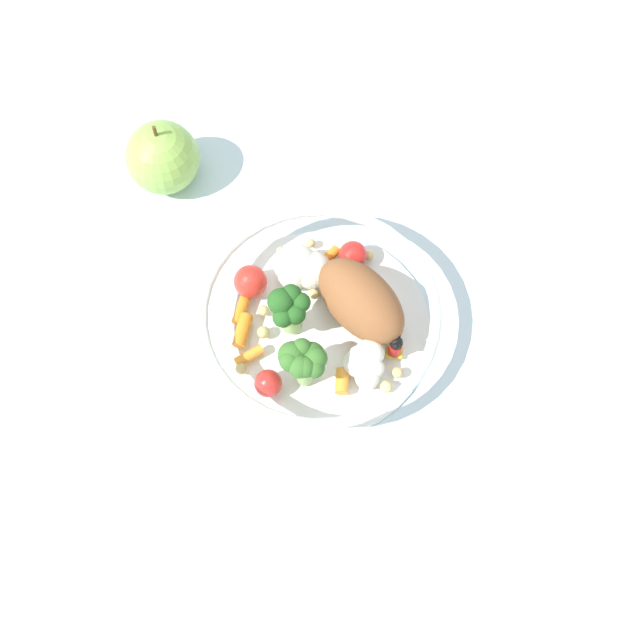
% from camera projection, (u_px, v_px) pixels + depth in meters
% --- Properties ---
extents(ground_plane, '(2.40, 2.40, 0.00)m').
position_uv_depth(ground_plane, '(315.00, 336.00, 0.79)').
color(ground_plane, silver).
extents(food_container, '(0.22, 0.22, 0.07)m').
position_uv_depth(food_container, '(324.00, 312.00, 0.77)').
color(food_container, white).
rests_on(food_container, ground_plane).
extents(loose_apple, '(0.07, 0.07, 0.08)m').
position_uv_depth(loose_apple, '(163.00, 157.00, 0.83)').
color(loose_apple, '#8CB74C').
rests_on(loose_apple, ground_plane).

